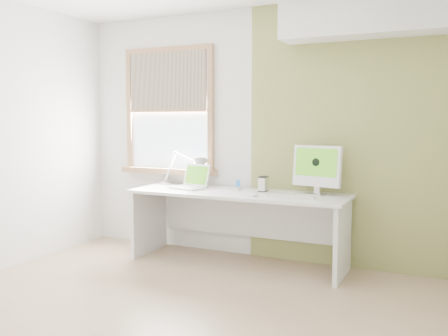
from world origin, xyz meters
The scene contains 12 objects.
room centered at (0.00, 0.00, 1.30)m, with size 4.04×3.54×2.64m.
accent_wall centered at (1.00, 1.74, 1.30)m, with size 2.00×0.02×2.60m, color #8D974B.
soffit centered at (1.20, 1.57, 2.40)m, with size 1.60×0.40×0.42m, color white.
window centered at (-1.00, 1.71, 1.54)m, with size 1.20×0.14×1.42m.
desk centered at (-0.01, 1.44, 0.53)m, with size 2.20×0.70×0.73m.
desk_lamp centered at (-0.63, 1.62, 0.92)m, with size 0.66×0.27×0.37m.
laptop centered at (-0.56, 1.45, 0.79)m, with size 0.42×0.37×0.25m.
phone_dock centered at (-0.06, 1.52, 0.76)m, with size 0.07×0.07×0.12m.
external_drive centered at (0.21, 1.53, 0.81)m, with size 0.07×0.12×0.15m.
imac centered at (0.75, 1.55, 0.99)m, with size 0.49×0.20×0.47m.
keyboard centered at (0.59, 1.25, 0.74)m, with size 0.45×0.17×0.02m.
mouse centered at (0.24, 1.21, 0.74)m, with size 0.06×0.10×0.03m, color white.
Camera 1 is at (1.90, -3.02, 1.43)m, focal length 39.01 mm.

